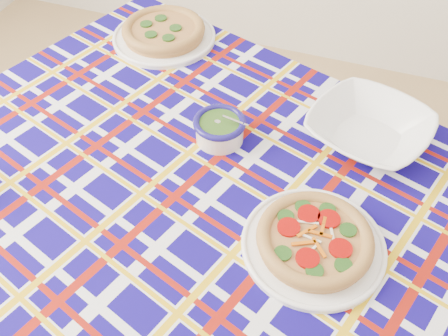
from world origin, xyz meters
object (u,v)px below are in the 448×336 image
(dining_table, at_px, (241,224))
(main_focaccia_plate, at_px, (315,239))
(pesto_bowl, at_px, (220,127))
(serving_bowl, at_px, (369,129))

(dining_table, distance_m, main_focaccia_plate, 0.19)
(pesto_bowl, bearing_deg, main_focaccia_plate, -39.31)
(serving_bowl, bearing_deg, main_focaccia_plate, -98.68)
(main_focaccia_plate, relative_size, serving_bowl, 1.07)
(pesto_bowl, relative_size, serving_bowl, 0.45)
(main_focaccia_plate, bearing_deg, dining_table, 160.01)
(dining_table, xyz_separation_m, pesto_bowl, (-0.10, 0.16, 0.10))
(dining_table, xyz_separation_m, serving_bowl, (0.20, 0.26, 0.10))
(serving_bowl, bearing_deg, pesto_bowl, -160.98)
(main_focaccia_plate, relative_size, pesto_bowl, 2.36)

